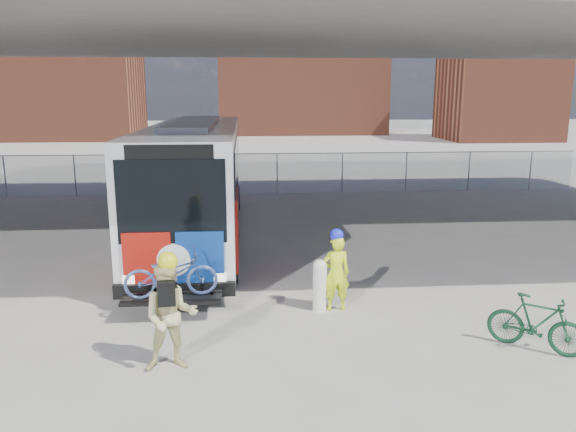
{
  "coord_description": "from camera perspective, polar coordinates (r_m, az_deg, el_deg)",
  "views": [
    {
      "loc": [
        -0.5,
        -13.34,
        4.54
      ],
      "look_at": [
        0.54,
        -0.11,
        1.6
      ],
      "focal_mm": 35.0,
      "sensor_mm": 36.0,
      "label": 1
    }
  ],
  "objects": [
    {
      "name": "ground",
      "position": [
        14.1,
        -2.25,
        -6.3
      ],
      "size": [
        160.0,
        160.0,
        0.0
      ],
      "primitive_type": "plane",
      "color": "#9E9991",
      "rests_on": "ground"
    },
    {
      "name": "bus",
      "position": [
        17.69,
        -9.35,
        4.42
      ],
      "size": [
        2.67,
        13.01,
        3.69
      ],
      "color": "silver",
      "rests_on": "ground"
    },
    {
      "name": "overpass",
      "position": [
        17.46,
        -3.0,
        19.06
      ],
      "size": [
        40.0,
        16.0,
        7.95
      ],
      "color": "#605E59",
      "rests_on": "ground"
    },
    {
      "name": "chainlink_fence",
      "position": [
        25.53,
        -3.36,
        5.45
      ],
      "size": [
        30.0,
        0.06,
        30.0
      ],
      "color": "gray",
      "rests_on": "ground"
    },
    {
      "name": "brick_buildings",
      "position": [
        61.6,
        -2.96,
        13.29
      ],
      "size": [
        54.0,
        22.0,
        12.0
      ],
      "color": "brown",
      "rests_on": "ground"
    },
    {
      "name": "smokestack",
      "position": [
        70.31,
        7.86,
        18.87
      ],
      "size": [
        2.2,
        2.2,
        25.0
      ],
      "primitive_type": "cylinder",
      "color": "brown",
      "rests_on": "ground"
    },
    {
      "name": "bollard",
      "position": [
        11.92,
        3.24,
        -6.82
      ],
      "size": [
        0.29,
        0.29,
        1.12
      ],
      "color": "beige",
      "rests_on": "ground"
    },
    {
      "name": "cyclist_hivis",
      "position": [
        11.89,
        4.91,
        -5.6
      ],
      "size": [
        0.62,
        0.44,
        1.78
      ],
      "rotation": [
        0.0,
        0.0,
        3.23
      ],
      "color": "#DDFA1A",
      "rests_on": "ground"
    },
    {
      "name": "cyclist_tan",
      "position": [
        9.55,
        -11.87,
        -9.8
      ],
      "size": [
        0.97,
        0.8,
        2.03
      ],
      "rotation": [
        0.0,
        0.0,
        0.11
      ],
      "color": "beige",
      "rests_on": "ground"
    },
    {
      "name": "bike_parked",
      "position": [
        11.1,
        23.95,
        -9.92
      ],
      "size": [
        1.64,
        1.42,
        1.02
      ],
      "primitive_type": "imported",
      "rotation": [
        0.0,
        0.0,
        0.92
      ],
      "color": "#133D25",
      "rests_on": "ground"
    }
  ]
}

